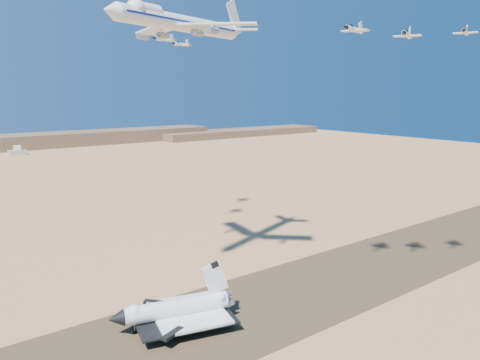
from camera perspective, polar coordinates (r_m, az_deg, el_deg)
ground at (r=160.36m, az=-1.67°, el=-16.47°), size 1200.00×1200.00×0.00m
runway at (r=160.34m, az=-1.67°, el=-16.47°), size 600.00×50.00×0.06m
ridgeline at (r=663.40m, az=-24.36°, el=4.10°), size 960.00×90.00×18.00m
shuttle at (r=154.71m, az=-7.83°, el=-15.45°), size 40.32×31.06×19.75m
carrier_747 at (r=176.62m, az=-7.52°, el=18.48°), size 72.88×54.00×18.35m
crew_a at (r=151.18m, az=-4.37°, el=-17.87°), size 0.66×0.80×1.89m
crew_b at (r=154.66m, az=-2.98°, el=-17.19°), size 0.90×0.96×1.72m
crew_c at (r=152.12m, az=-4.02°, el=-17.69°), size 1.15×1.11×1.80m
chase_jet_a at (r=161.53m, az=13.71°, el=17.43°), size 16.01×9.37×4.09m
chase_jet_b at (r=167.09m, az=19.69°, el=16.36°), size 15.71×9.83×4.10m
chase_jet_c at (r=177.43m, az=25.77°, el=15.98°), size 13.94×8.31×3.61m
chase_jet_d at (r=225.50m, az=-9.28°, el=16.58°), size 14.91×8.80×3.83m
chase_jet_e at (r=254.09m, az=-7.22°, el=16.11°), size 15.37×9.26×3.98m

